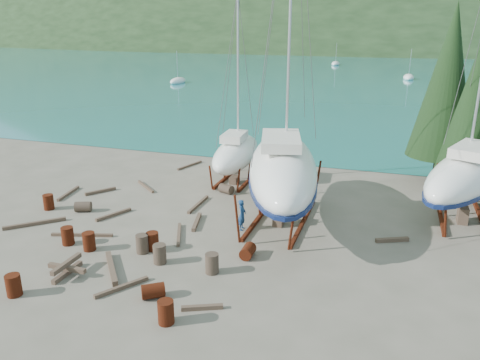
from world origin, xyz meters
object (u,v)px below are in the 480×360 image
(large_sailboat_near, at_px, (283,168))
(large_sailboat_far, at_px, (468,173))
(small_sailboat_shore, at_px, (236,153))
(worker, at_px, (242,215))

(large_sailboat_near, bearing_deg, large_sailboat_far, 5.22)
(large_sailboat_near, distance_m, large_sailboat_far, 9.81)
(large_sailboat_near, distance_m, small_sailboat_shore, 7.18)
(large_sailboat_far, relative_size, small_sailboat_shore, 1.32)
(large_sailboat_near, relative_size, small_sailboat_shore, 1.53)
(worker, bearing_deg, large_sailboat_far, -68.80)
(small_sailboat_shore, distance_m, worker, 7.89)
(large_sailboat_near, xyz_separation_m, worker, (-1.66, -1.73, -2.18))
(large_sailboat_near, relative_size, worker, 11.44)
(large_sailboat_near, height_order, large_sailboat_far, large_sailboat_near)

